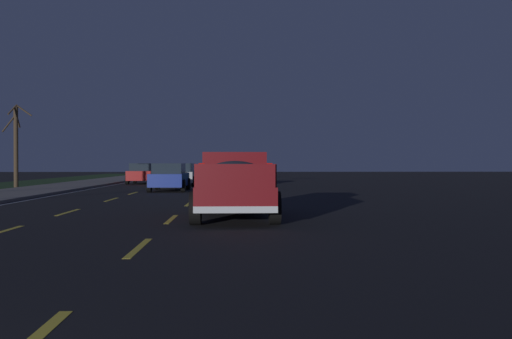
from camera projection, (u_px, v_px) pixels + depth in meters
The scene contains 9 objects.
ground at pixel (168, 193), 29.06m from camera, with size 144.00×144.00×0.00m, color black.
sidewalk_shoulder at pixel (22, 192), 28.78m from camera, with size 108.00×4.00×0.12m, color slate.
lane_markings at pixel (120, 190), 31.83m from camera, with size 108.00×7.04×0.01m.
pickup_truck at pixel (235, 183), 15.92m from camera, with size 5.44×2.31×1.87m.
sedan_red at pixel (143, 173), 42.32m from camera, with size 4.41×2.03×1.54m.
sedan_silver at pixel (182, 174), 38.42m from camera, with size 4.43×2.07×1.54m.
sedan_blue at pixel (169, 177), 31.19m from camera, with size 4.41×2.04×1.54m.
sedan_green at pixel (236, 174), 39.46m from camera, with size 4.40×2.02×1.54m.
bare_tree_far at pixel (16, 144), 35.84m from camera, with size 1.53×1.65×5.35m.
Camera 1 is at (-2.19, -3.51, 1.55)m, focal length 39.26 mm.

